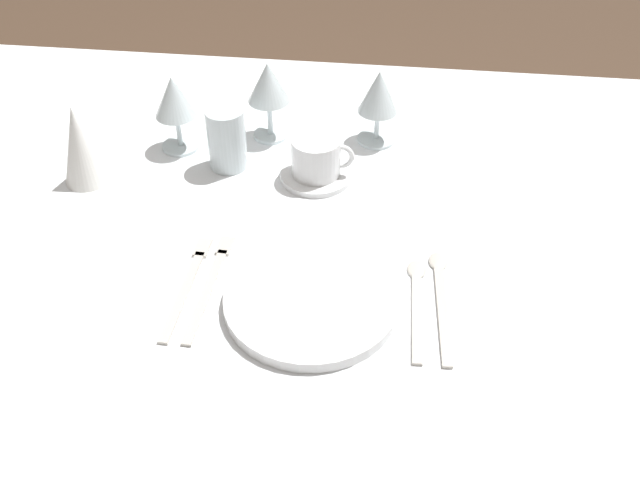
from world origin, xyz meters
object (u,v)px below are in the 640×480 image
(fork_outer, at_px, (211,282))
(fork_inner, at_px, (188,283))
(coffee_cup_left, at_px, (317,156))
(napkin_folded, at_px, (80,145))
(drink_tumbler, at_px, (227,142))
(dinner_plate, at_px, (310,300))
(wine_glass_right, at_px, (379,95))
(wine_glass_centre, at_px, (174,100))
(spoon_soup, at_px, (417,296))
(spoon_dessert, at_px, (441,292))
(wine_glass_left, at_px, (268,86))

(fork_outer, height_order, fork_inner, same)
(coffee_cup_left, height_order, napkin_folded, napkin_folded)
(fork_outer, distance_m, fork_inner, 0.03)
(drink_tumbler, bearing_deg, fork_inner, -88.86)
(dinner_plate, distance_m, drink_tumbler, 0.38)
(fork_inner, relative_size, wine_glass_right, 1.53)
(coffee_cup_left, relative_size, wine_glass_centre, 0.76)
(wine_glass_right, distance_m, napkin_folded, 0.53)
(napkin_folded, bearing_deg, spoon_soup, -21.23)
(wine_glass_centre, relative_size, wine_glass_right, 1.01)
(coffee_cup_left, distance_m, napkin_folded, 0.40)
(wine_glass_centre, bearing_deg, drink_tumbler, -24.78)
(dinner_plate, relative_size, spoon_soup, 1.22)
(spoon_soup, bearing_deg, drink_tumbler, 139.00)
(wine_glass_centre, xyz_separation_m, drink_tumbler, (0.10, -0.05, -0.05))
(dinner_plate, bearing_deg, drink_tumbler, 119.88)
(fork_outer, bearing_deg, wine_glass_centre, 111.93)
(dinner_plate, distance_m, fork_outer, 0.15)
(fork_inner, height_order, spoon_soup, spoon_soup)
(fork_outer, relative_size, spoon_soup, 1.11)
(napkin_folded, bearing_deg, spoon_dessert, -19.10)
(dinner_plate, xyz_separation_m, fork_inner, (-0.18, 0.02, -0.01))
(coffee_cup_left, xyz_separation_m, wine_glass_centre, (-0.26, 0.07, 0.05))
(wine_glass_left, bearing_deg, drink_tumbler, -118.48)
(coffee_cup_left, distance_m, wine_glass_left, 0.17)
(spoon_soup, relative_size, drink_tumbler, 1.81)
(dinner_plate, xyz_separation_m, wine_glass_centre, (-0.29, 0.38, 0.09))
(wine_glass_left, distance_m, napkin_folded, 0.34)
(fork_outer, distance_m, wine_glass_left, 0.42)
(napkin_folded, bearing_deg, fork_inner, -44.40)
(fork_inner, height_order, napkin_folded, napkin_folded)
(spoon_dessert, xyz_separation_m, drink_tumbler, (-0.37, 0.28, 0.05))
(dinner_plate, xyz_separation_m, wine_glass_right, (0.07, 0.44, 0.09))
(spoon_dessert, bearing_deg, coffee_cup_left, 128.80)
(spoon_dessert, bearing_deg, wine_glass_right, 106.47)
(spoon_soup, bearing_deg, fork_inner, -177.85)
(fork_outer, height_order, spoon_soup, spoon_soup)
(wine_glass_right, bearing_deg, wine_glass_centre, -169.44)
(spoon_dessert, height_order, wine_glass_centre, wine_glass_centre)
(dinner_plate, relative_size, fork_inner, 1.14)
(fork_outer, bearing_deg, wine_glass_left, 87.46)
(fork_outer, xyz_separation_m, coffee_cup_left, (0.12, 0.29, 0.04))
(dinner_plate, bearing_deg, spoon_dessert, 14.11)
(spoon_dessert, xyz_separation_m, coffee_cup_left, (-0.21, 0.27, 0.04))
(fork_outer, bearing_deg, fork_inner, -171.91)
(fork_outer, xyz_separation_m, drink_tumbler, (-0.04, 0.30, 0.05))
(wine_glass_left, bearing_deg, fork_inner, -97.05)
(wine_glass_left, bearing_deg, dinner_plate, -73.11)
(spoon_soup, bearing_deg, wine_glass_left, 125.17)
(spoon_soup, xyz_separation_m, coffee_cup_left, (-0.18, 0.28, 0.04))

